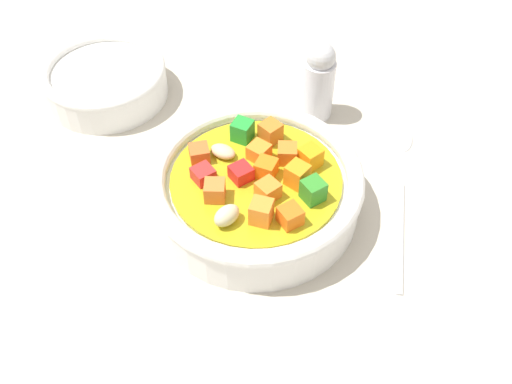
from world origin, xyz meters
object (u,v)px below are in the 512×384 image
Objects in this scene: pepper_shaker at (320,81)px; side_bowl_small at (105,80)px; spoon at (402,174)px; soup_bowl_main at (256,188)px.

side_bowl_small is at bearing 107.92° from pepper_shaker.
pepper_shaker is at bearing 49.04° from spoon.
soup_bowl_main is 1.43× the size of side_bowl_small.
soup_bowl_main reaches higher than spoon.
spoon is at bearing -115.07° from pepper_shaker.
soup_bowl_main is 0.93× the size of spoon.
spoon is 12.59cm from pepper_shaker.
spoon is at bearing -86.49° from side_bowl_small.
side_bowl_small is (-2.00, 32.68, 1.64)cm from spoon.
pepper_shaker reaches higher than spoon.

